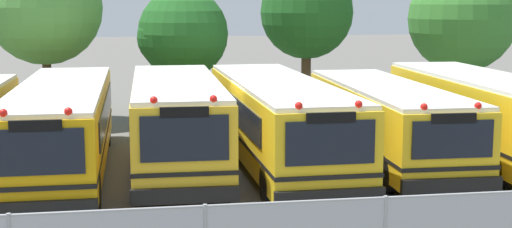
# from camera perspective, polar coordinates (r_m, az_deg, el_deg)

# --- Properties ---
(ground_plane) EXTENTS (160.00, 160.00, 0.00)m
(ground_plane) POSITION_cam_1_polar(r_m,az_deg,el_deg) (21.67, -2.15, -4.24)
(ground_plane) COLOR #595651
(school_bus_1) EXTENTS (2.50, 11.35, 2.67)m
(school_bus_1) POSITION_cam_1_polar(r_m,az_deg,el_deg) (21.52, -14.87, -0.80)
(school_bus_1) COLOR #EAA80C
(school_bus_1) RESTS_ON ground_plane
(school_bus_2) EXTENTS (2.67, 9.76, 2.79)m
(school_bus_2) POSITION_cam_1_polar(r_m,az_deg,el_deg) (21.25, -6.24, -0.52)
(school_bus_2) COLOR yellow
(school_bus_2) RESTS_ON ground_plane
(school_bus_3) EXTENTS (2.73, 11.57, 2.69)m
(school_bus_3) POSITION_cam_1_polar(r_m,az_deg,el_deg) (21.84, 1.68, -0.35)
(school_bus_3) COLOR yellow
(school_bus_3) RESTS_ON ground_plane
(school_bus_4) EXTENTS (2.75, 10.28, 2.50)m
(school_bus_4) POSITION_cam_1_polar(r_m,az_deg,el_deg) (22.62, 10.09, -0.40)
(school_bus_4) COLOR yellow
(school_bus_4) RESTS_ON ground_plane
(school_bus_5) EXTENTS (2.80, 10.15, 2.75)m
(school_bus_5) POSITION_cam_1_polar(r_m,az_deg,el_deg) (23.77, 17.11, 0.09)
(school_bus_5) COLOR yellow
(school_bus_5) RESTS_ON ground_plane
(tree_1) EXTENTS (4.54, 4.54, 6.91)m
(tree_1) POSITION_cam_1_polar(r_m,az_deg,el_deg) (30.25, -16.40, 7.96)
(tree_1) COLOR #4C3823
(tree_1) RESTS_ON ground_plane
(tree_2) EXTENTS (3.68, 3.64, 5.41)m
(tree_2) POSITION_cam_1_polar(r_m,az_deg,el_deg) (29.68, -5.97, 6.16)
(tree_2) COLOR #4C3823
(tree_2) RESTS_ON ground_plane
(tree_3) EXTENTS (4.15, 4.15, 6.45)m
(tree_3) POSITION_cam_1_polar(r_m,az_deg,el_deg) (33.04, 3.74, 7.82)
(tree_3) COLOR #4C3823
(tree_3) RESTS_ON ground_plane
(tree_4) EXTENTS (4.93, 4.93, 6.55)m
(tree_4) POSITION_cam_1_polar(r_m,az_deg,el_deg) (34.92, 16.05, 7.16)
(tree_4) COLOR #4C3823
(tree_4) RESTS_ON ground_plane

